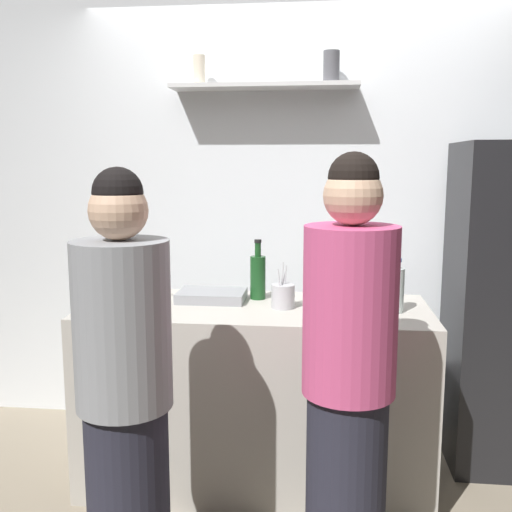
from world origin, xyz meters
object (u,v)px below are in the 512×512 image
Objects in this scene: wine_bottle_pale_glass at (133,280)px; person_pink_top at (348,382)px; refrigerator at (507,307)px; water_bottle_plastic at (395,288)px; utensil_holder at (283,296)px; person_grey_hoodie at (125,397)px; wine_bottle_green_glass at (258,276)px; baking_pan at (212,296)px.

person_pink_top is at bearing -34.08° from wine_bottle_pale_glass.
water_bottle_plastic is (-0.63, -0.39, 0.17)m from refrigerator.
person_grey_hoodie is at bearing -120.38° from utensil_holder.
water_bottle_plastic is 0.76m from person_pink_top.
refrigerator reaches higher than person_pink_top.
water_bottle_plastic is at bearing -16.77° from wine_bottle_green_glass.
water_bottle_plastic is 1.35m from person_grey_hoodie.
person_grey_hoodie reaches higher than water_bottle_plastic.
refrigerator is at bearing -172.18° from person_pink_top.
utensil_holder is at bearing 177.62° from water_bottle_plastic.
water_bottle_plastic reaches higher than baking_pan.
refrigerator is 1.95m from wine_bottle_pale_glass.
person_grey_hoodie is at bearing -32.09° from person_pink_top.
person_grey_hoodie is at bearing -140.87° from water_bottle_plastic.
person_pink_top is at bearing -67.90° from utensil_holder.
wine_bottle_pale_glass reaches higher than baking_pan.
refrigerator reaches higher than utensil_holder.
wine_bottle_pale_glass is 0.63m from wine_bottle_green_glass.
person_grey_hoodie reaches higher than wine_bottle_pale_glass.
baking_pan is at bearing -145.85° from person_grey_hoodie.
baking_pan is 0.39m from utensil_holder.
wine_bottle_pale_glass is (-0.37, -0.12, 0.10)m from baking_pan.
utensil_holder is 0.78m from person_pink_top.
utensil_holder is (0.37, -0.11, 0.03)m from baking_pan.
water_bottle_plastic is at bearing -152.22° from person_pink_top.
utensil_holder is 1.01m from person_grey_hoodie.
person_pink_top is (0.43, -0.89, -0.22)m from wine_bottle_green_glass.
water_bottle_plastic is at bearing -148.64° from refrigerator.
person_grey_hoodie is at bearing -109.19° from wine_bottle_green_glass.
wine_bottle_pale_glass is at bearing -122.23° from person_grey_hoodie.
refrigerator is 0.76m from water_bottle_plastic.
person_grey_hoodie reaches higher than utensil_holder.
utensil_holder is 0.75m from wine_bottle_pale_glass.
wine_bottle_green_glass is (0.23, 0.07, 0.10)m from baking_pan.
baking_pan is (-1.53, -0.25, 0.08)m from refrigerator.
refrigerator is 7.65× the size of utensil_holder.
refrigerator is 5.42× the size of wine_bottle_pale_glass.
person_grey_hoodie is (-1.66, -1.22, -0.07)m from refrigerator.
water_bottle_plastic is (1.27, -0.01, -0.01)m from wine_bottle_pale_glass.
person_grey_hoodie is at bearing -74.10° from wine_bottle_pale_glass.
wine_bottle_pale_glass reaches higher than wine_bottle_green_glass.
wine_bottle_pale_glass is 1.27m from person_pink_top.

